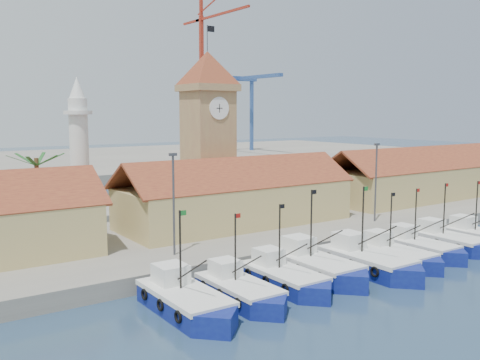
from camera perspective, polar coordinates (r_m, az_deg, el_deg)
ground at (r=46.49m, az=13.77°, el=-10.53°), size 400.00×400.00×0.00m
quay at (r=64.19m, az=-2.44°, el=-4.71°), size 140.00×32.00×1.50m
terminal at (r=143.76m, az=-20.99°, el=1.54°), size 240.00×80.00×2.00m
boat_0 at (r=38.38m, az=-5.64°, el=-12.95°), size 3.69×10.10×7.64m
boat_1 at (r=40.51m, az=0.18°, el=-11.93°), size 3.34×9.15×6.93m
boat_2 at (r=43.57m, az=4.92°, el=-10.54°), size 3.43×9.40×7.11m
boat_3 at (r=46.56m, az=8.33°, el=-9.31°), size 3.81×10.44×7.90m
boat_4 at (r=48.84m, az=13.68°, el=-8.65°), size 3.85×10.54×7.98m
boat_5 at (r=52.11m, az=16.39°, el=-7.85°), size 3.38×9.25×7.00m
boat_6 at (r=55.75m, az=18.79°, el=-6.96°), size 3.36×9.21×6.97m
boat_7 at (r=59.30m, az=21.51°, el=-6.22°), size 3.46×9.47×7.17m
hall_center at (r=60.29m, az=-0.43°, el=-2.35°), size 27.04×10.13×7.61m
hall_right at (r=82.41m, az=18.32°, el=-0.14°), size 31.20×10.13×7.61m
clock_tower at (r=64.54m, az=-3.44°, el=5.38°), size 5.80×5.80×22.70m
minaret at (r=60.25m, az=-16.76°, el=2.84°), size 3.00×3.00×16.30m
palm_tree at (r=57.34m, az=-20.77°, el=-1.03°), size 5.60×5.03×8.39m
lamp_posts at (r=53.86m, az=4.78°, el=-0.84°), size 80.70×0.25×9.03m
crane_red_right at (r=155.18m, az=-3.85°, el=12.23°), size 1.00×33.34×46.16m
gantry at (r=166.10m, az=0.52°, el=9.29°), size 13.00×22.00×23.20m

